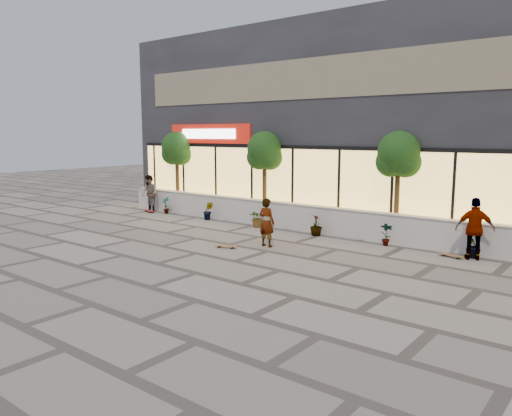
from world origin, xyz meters
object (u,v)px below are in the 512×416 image
Objects in this scene: tree_mideast at (398,157)px; skateboard_right_near at (451,255)px; skater_right_near at (475,229)px; skateboard_left at (149,211)px; skateboard_center at (226,246)px; tree_west at (177,150)px; tree_midwest at (265,153)px; skater_center at (267,222)px; skater_left at (149,194)px.

tree_mideast is 4.12m from skateboard_right_near.
skater_right_near is 15.04m from skateboard_left.
skateboard_center is (-6.96, -3.53, -0.88)m from skater_right_near.
tree_west and tree_midwest have the same top height.
skater_center is at bearing -24.41° from tree_west.
skateboard_left is at bearing -106.20° from tree_west.
skater_right_near is 2.43× the size of skateboard_center.
skateboard_left is at bearing -48.65° from skater_left.
skater_right_near is (15.08, 0.00, 0.05)m from skater_left.
skateboard_left is (-8.99, 2.38, -0.75)m from skater_center.
skateboard_right_near is at bearing -32.15° from tree_mideast.
tree_west is 1.00× the size of tree_midwest.
tree_mideast is 2.05× the size of skater_right_near.
tree_west is 9.53m from skateboard_center.
skateboard_left is (-11.94, -1.50, -2.91)m from tree_mideast.
tree_mideast is at bearing 0.00° from tree_west.
tree_midwest is at bearing 28.85° from skateboard_left.
tree_west is 3.30m from skateboard_left.
skater_right_near is at bearing -8.76° from tree_midwest.
tree_west reaches higher than skateboard_center.
skater_right_near reaches higher than skateboard_left.
tree_west is 4.85× the size of skateboard_left.
tree_mideast is at bearing 160.46° from skateboard_right_near.
tree_west is at bearing -26.99° from skater_right_near.
skateboard_center is at bearing -8.39° from skateboard_left.
tree_midwest is at bearing -30.27° from skater_right_near.
tree_midwest reaches higher than skateboard_right_near.
skater_left is at bearing -167.99° from skateboard_right_near.
skater_center is 0.87× the size of skater_right_near.
skater_left is (-6.00, -1.40, -2.08)m from tree_midwest.
tree_mideast is at bearing 33.45° from skateboard_center.
skater_center is 5.94m from skateboard_right_near.
tree_west reaches higher than skater_center.
tree_west is 11.50m from tree_mideast.
skateboard_center and skateboard_right_near have the same top height.
skater_center is (3.05, -3.88, -2.15)m from tree_midwest.
tree_west is at bearing 128.76° from skateboard_center.
skater_right_near is at bearing 15.05° from skateboard_left.
skater_center is 9.33m from skateboard_left.
tree_west is 5.50m from tree_midwest.
tree_mideast is 4.98× the size of skateboard_center.
skater_right_near is at bearing 26.18° from skateboard_right_near.
skateboard_right_near is (5.42, 2.33, -0.76)m from skater_center.
skater_left is at bearing -166.87° from tree_midwest.
tree_midwest is 4.98× the size of skateboard_center.
skateboard_right_near is at bearing -155.87° from skater_center.
skater_left is 14.49m from skateboard_right_near.
tree_midwest reaches higher than skater_left.
skater_center is (8.55, -3.88, -2.15)m from tree_west.
skateboard_center is (-3.88, -4.93, -2.91)m from tree_mideast.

